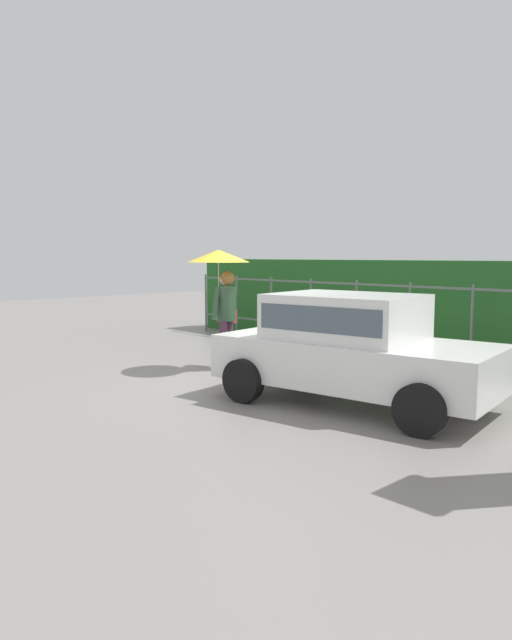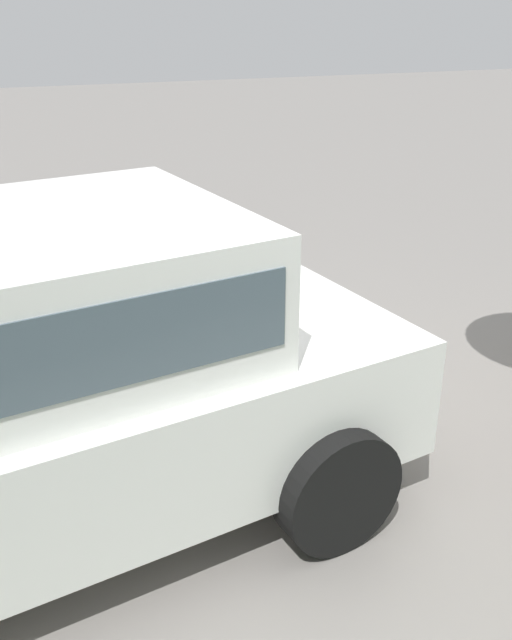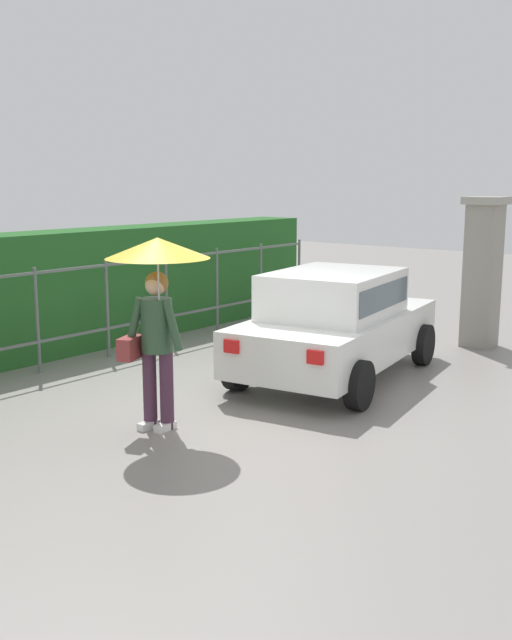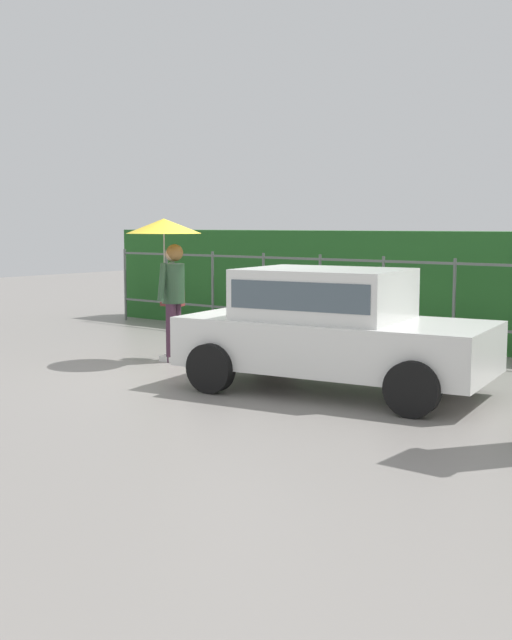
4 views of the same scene
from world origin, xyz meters
The scene contains 6 objects.
ground_plane centered at (0.00, 0.00, 0.00)m, with size 40.00×40.00×0.00m, color gray.
car centered at (1.54, -0.08, 0.80)m, with size 3.93×2.35×1.48m.
pedestrian centered at (-1.50, 0.18, 1.61)m, with size 1.09×1.09×2.10m.
gate_pillar centered at (4.66, -0.84, 1.24)m, with size 0.60×0.60×2.42m.
fence_section centered at (-0.30, 3.25, 0.83)m, with size 11.19×0.05×1.50m.
hedge_row centered at (-0.30, 4.14, 0.95)m, with size 12.14×0.90×1.90m, color #235B23.
Camera 3 is at (-6.73, -5.46, 2.67)m, focal length 41.14 mm.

